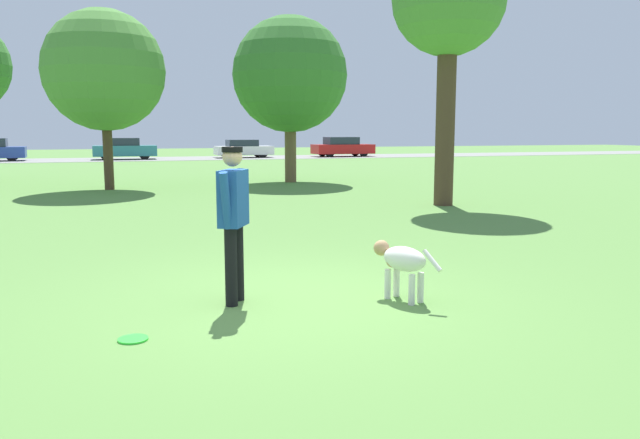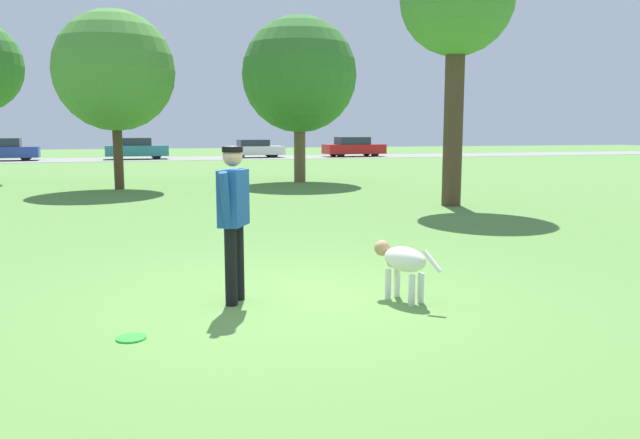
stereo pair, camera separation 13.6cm
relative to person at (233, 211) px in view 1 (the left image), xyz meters
The scene contains 11 objects.
ground_plane 1.11m from the person, ahead, with size 120.00×120.00×0.00m, color #56843D.
far_road_strip 35.69m from the person, 89.22° to the left, with size 120.00×6.00×0.01m.
person is the anchor object (origin of this frame).
dog 1.89m from the person, 14.34° to the right, with size 0.48×0.89×0.62m.
frisbee 1.73m from the person, 139.86° to the right, with size 0.27×0.27×0.02m.
tree_near_right 10.47m from the person, 47.54° to the left, with size 2.72×2.72×6.33m.
tree_far_right 16.17m from the person, 72.19° to the left, with size 4.06×4.06×5.83m.
tree_mid_center 14.47m from the person, 95.34° to the left, with size 3.70×3.70×5.52m.
parked_car_teal 35.56m from the person, 90.74° to the left, with size 3.89×1.76×1.37m.
parked_car_white 36.52m from the person, 78.47° to the left, with size 3.91×1.81×1.22m.
parked_car_red 38.21m from the person, 67.89° to the left, with size 4.36×1.88×1.38m.
Camera 1 is at (-1.67, -6.39, 1.84)m, focal length 35.00 mm.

